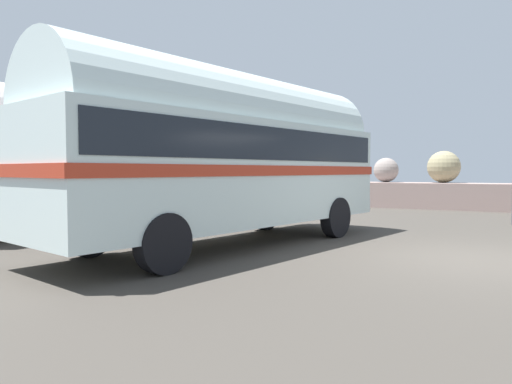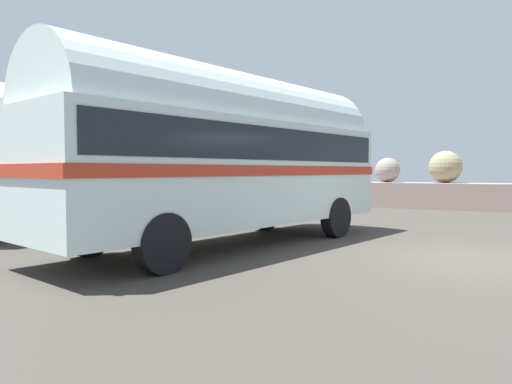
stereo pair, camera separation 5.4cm
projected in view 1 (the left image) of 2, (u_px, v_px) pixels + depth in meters
The scene contains 4 objects.
ground at pixel (472, 260), 8.35m from camera, with size 32.00×26.00×0.02m.
breakwater at pixel (484, 193), 18.82m from camera, with size 31.36×2.11×2.46m.
vintage_coach at pixel (228, 151), 9.80m from camera, with size 4.22×8.90×3.70m.
second_coach at pixel (93, 156), 13.39m from camera, with size 3.08×8.75×3.70m.
Camera 1 is at (0.40, -9.15, 1.63)m, focal length 32.50 mm.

